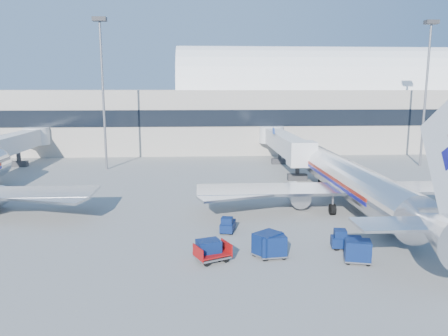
{
  "coord_description": "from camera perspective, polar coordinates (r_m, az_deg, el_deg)",
  "views": [
    {
      "loc": [
        -5.82,
        -37.47,
        12.37
      ],
      "look_at": [
        -3.21,
        6.0,
        4.39
      ],
      "focal_mm": 35.0,
      "sensor_mm": 36.0,
      "label": 1
    }
  ],
  "objects": [
    {
      "name": "ground",
      "position": [
        39.89,
        5.17,
        -7.72
      ],
      "size": [
        260.0,
        260.0,
        0.0
      ],
      "primitive_type": "plane",
      "color": "gray",
      "rests_on": "ground"
    },
    {
      "name": "terminal",
      "position": [
        93.88,
        -8.25,
        7.32
      ],
      "size": [
        170.0,
        28.15,
        21.0
      ],
      "color": "#B2AA9E",
      "rests_on": "ground"
    },
    {
      "name": "airliner_main",
      "position": [
        45.84,
        16.85,
        -1.95
      ],
      "size": [
        32.0,
        37.26,
        12.07
      ],
      "color": "silver",
      "rests_on": "ground"
    },
    {
      "name": "jetbridge_near",
      "position": [
        70.09,
        7.64,
        3.38
      ],
      "size": [
        4.4,
        27.5,
        6.25
      ],
      "color": "silver",
      "rests_on": "ground"
    },
    {
      "name": "jetbridge_mid",
      "position": [
        74.5,
        -26.0,
        2.83
      ],
      "size": [
        4.4,
        27.5,
        6.25
      ],
      "color": "silver",
      "rests_on": "ground"
    },
    {
      "name": "mast_west",
      "position": [
        68.99,
        -15.64,
        12.03
      ],
      "size": [
        2.0,
        1.2,
        22.6
      ],
      "color": "slate",
      "rests_on": "ground"
    },
    {
      "name": "mast_east",
      "position": [
        76.43,
        25.03,
        11.25
      ],
      "size": [
        2.0,
        1.2,
        22.6
      ],
      "color": "slate",
      "rests_on": "ground"
    },
    {
      "name": "barrier_near",
      "position": [
        47.62,
        26.84,
        -5.26
      ],
      "size": [
        3.0,
        0.55,
        0.9
      ],
      "primitive_type": "cube",
      "color": "#9E9E96",
      "rests_on": "ground"
    },
    {
      "name": "tug_lead",
      "position": [
        35.75,
        15.56,
        -9.06
      ],
      "size": [
        2.5,
        1.54,
        1.53
      ],
      "rotation": [
        0.0,
        0.0,
        -0.17
      ],
      "color": "#091A47",
      "rests_on": "ground"
    },
    {
      "name": "tug_right",
      "position": [
        40.35,
        22.88,
        -7.21
      ],
      "size": [
        2.77,
        2.33,
        1.62
      ],
      "rotation": [
        0.0,
        0.0,
        -0.53
      ],
      "color": "#091A47",
      "rests_on": "ground"
    },
    {
      "name": "tug_left",
      "position": [
        38.31,
        0.46,
        -7.43
      ],
      "size": [
        1.58,
        2.39,
        1.43
      ],
      "rotation": [
        0.0,
        0.0,
        1.33
      ],
      "color": "#091A47",
      "rests_on": "ground"
    },
    {
      "name": "cart_train_a",
      "position": [
        32.9,
        6.33,
        -10.03
      ],
      "size": [
        2.13,
        1.72,
        1.74
      ],
      "rotation": [
        0.0,
        0.0,
        0.11
      ],
      "color": "#091A47",
      "rests_on": "ground"
    },
    {
      "name": "cart_train_b",
      "position": [
        33.14,
        5.71,
        -9.81
      ],
      "size": [
        2.57,
        2.49,
        1.8
      ],
      "rotation": [
        0.0,
        0.0,
        0.67
      ],
      "color": "#091A47",
      "rests_on": "ground"
    },
    {
      "name": "cart_train_c",
      "position": [
        32.28,
        -2.03,
        -10.6
      ],
      "size": [
        2.05,
        1.79,
        1.52
      ],
      "rotation": [
        0.0,
        0.0,
        0.31
      ],
      "color": "#091A47",
      "rests_on": "ground"
    },
    {
      "name": "cart_solo_near",
      "position": [
        33.26,
        17.07,
        -10.29
      ],
      "size": [
        2.17,
        1.84,
        1.66
      ],
      "rotation": [
        0.0,
        0.0,
        -0.24
      ],
      "color": "#091A47",
      "rests_on": "ground"
    },
    {
      "name": "cart_open_red",
      "position": [
        32.19,
        -1.47,
        -11.32
      ],
      "size": [
        2.92,
        2.56,
        0.65
      ],
      "rotation": [
        0.0,
        0.0,
        0.43
      ],
      "color": "slate",
      "rests_on": "ground"
    }
  ]
}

